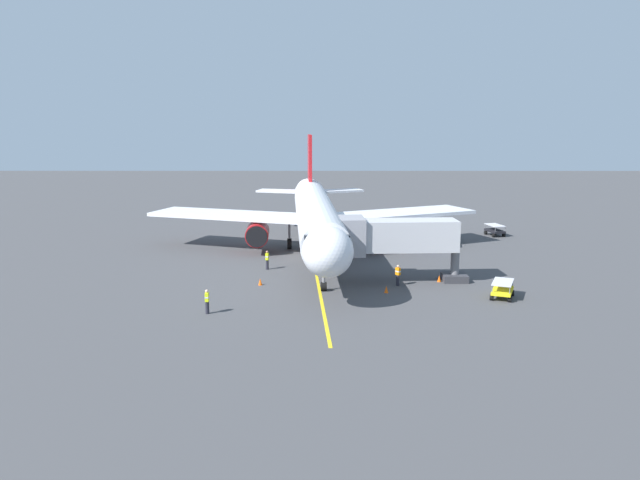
# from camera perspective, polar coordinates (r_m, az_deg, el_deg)

# --- Properties ---
(ground_plane) EXTENTS (220.00, 220.00, 0.00)m
(ground_plane) POSITION_cam_1_polar(r_m,az_deg,el_deg) (60.76, -1.65, -1.51)
(ground_plane) COLOR #424244
(apron_lead_in_line) EXTENTS (2.43, 39.95, 0.01)m
(apron_lead_in_line) POSITION_cam_1_polar(r_m,az_deg,el_deg) (55.64, -0.45, -2.65)
(apron_lead_in_line) COLOR yellow
(apron_lead_in_line) RESTS_ON ground
(airplane) EXTENTS (34.75, 40.33, 11.50)m
(airplane) POSITION_cam_1_polar(r_m,az_deg,el_deg) (61.06, -0.41, 2.37)
(airplane) COLOR silver
(airplane) RESTS_ON ground
(jet_bridge) EXTENTS (11.47, 3.47, 5.40)m
(jet_bridge) POSITION_cam_1_polar(r_m,az_deg,el_deg) (50.56, 6.27, 0.27)
(jet_bridge) COLOR #B7B7BC
(jet_bridge) RESTS_ON ground
(ground_crew_marshaller) EXTENTS (0.45, 0.47, 1.71)m
(ground_crew_marshaller) POSITION_cam_1_polar(r_m,az_deg,el_deg) (50.12, 7.19, -3.20)
(ground_crew_marshaller) COLOR #23232D
(ground_crew_marshaller) RESTS_ON ground
(ground_crew_wing_walker) EXTENTS (0.26, 0.40, 1.71)m
(ground_crew_wing_walker) POSITION_cam_1_polar(r_m,az_deg,el_deg) (43.20, -10.37, -5.57)
(ground_crew_wing_walker) COLOR #23232D
(ground_crew_wing_walker) RESTS_ON ground
(ground_crew_loader) EXTENTS (0.32, 0.44, 1.71)m
(ground_crew_loader) POSITION_cam_1_polar(r_m,az_deg,el_deg) (55.35, -4.89, -1.82)
(ground_crew_loader) COLOR #23232D
(ground_crew_loader) RESTS_ON ground
(baggage_cart_near_nose) EXTENTS (1.79, 2.73, 1.27)m
(baggage_cart_near_nose) POSITION_cam_1_polar(r_m,az_deg,el_deg) (75.96, 7.21, 1.39)
(baggage_cart_near_nose) COLOR #9E9EA3
(baggage_cart_near_nose) RESTS_ON ground
(baggage_cart_portside) EXTENTS (2.03, 2.85, 1.27)m
(baggage_cart_portside) POSITION_cam_1_polar(r_m,az_deg,el_deg) (74.56, 15.82, 0.89)
(baggage_cart_portside) COLOR black
(baggage_cart_portside) RESTS_ON ground
(baggage_cart_starboard_side) EXTENTS (2.31, 2.93, 1.27)m
(baggage_cart_starboard_side) POSITION_cam_1_polar(r_m,az_deg,el_deg) (48.29, 16.47, -4.39)
(baggage_cart_starboard_side) COLOR yellow
(baggage_cart_starboard_side) RESTS_ON ground
(box_truck_rear_apron) EXTENTS (2.70, 4.86, 2.62)m
(box_truck_rear_apron) POSITION_cam_1_polar(r_m,az_deg,el_deg) (65.83, 10.28, 0.50)
(box_truck_rear_apron) COLOR #2D3899
(box_truck_rear_apron) RESTS_ON ground
(safety_cone_nose_left) EXTENTS (0.32, 0.32, 0.55)m
(safety_cone_nose_left) POSITION_cam_1_polar(r_m,az_deg,el_deg) (50.23, -5.53, -3.86)
(safety_cone_nose_left) COLOR #F2590F
(safety_cone_nose_left) RESTS_ON ground
(safety_cone_nose_right) EXTENTS (0.32, 0.32, 0.55)m
(safety_cone_nose_right) POSITION_cam_1_polar(r_m,az_deg,el_deg) (51.98, 10.93, -3.51)
(safety_cone_nose_right) COLOR #F2590F
(safety_cone_nose_right) RESTS_ON ground
(safety_cone_wing_port) EXTENTS (0.32, 0.32, 0.55)m
(safety_cone_wing_port) POSITION_cam_1_polar(r_m,az_deg,el_deg) (48.05, 6.14, -4.55)
(safety_cone_wing_port) COLOR #F2590F
(safety_cone_wing_port) RESTS_ON ground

